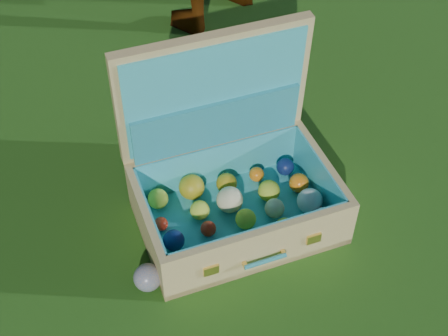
% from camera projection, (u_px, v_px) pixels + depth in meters
% --- Properties ---
extents(ground, '(60.00, 60.00, 0.00)m').
position_uv_depth(ground, '(288.00, 229.00, 1.77)').
color(ground, '#215114').
rests_on(ground, ground).
extents(stray_ball, '(0.07, 0.07, 0.07)m').
position_uv_depth(stray_ball, '(148.00, 277.00, 1.61)').
color(stray_ball, '#3F67A5').
rests_on(stray_ball, ground).
extents(suitcase, '(0.61, 0.49, 0.52)m').
position_uv_depth(suitcase, '(231.00, 172.00, 1.72)').
color(suitcase, '#D2B671').
rests_on(suitcase, ground).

